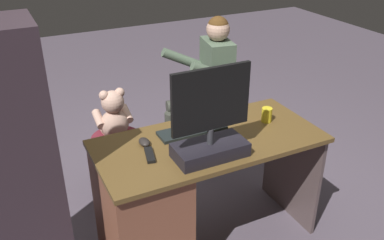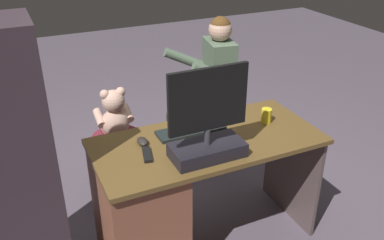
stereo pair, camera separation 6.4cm
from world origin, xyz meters
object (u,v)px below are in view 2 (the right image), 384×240
Objects in this scene: visitor_chair at (217,127)px; keyboard at (191,130)px; teddy_bear at (114,115)px; person at (210,80)px; computer_mouse at (142,141)px; office_chair_teddy at (119,158)px; desk at (155,203)px; cup at (266,116)px; monitor at (208,131)px; tv_remote at (147,154)px.

keyboard is at bearing 52.29° from visitor_chair.
visitor_chair is at bearing -170.62° from teddy_bear.
computer_mouse is at bearing 43.54° from person.
keyboard is 0.34× the size of person.
computer_mouse is 0.08× the size of person.
person is (-0.53, -0.78, -0.05)m from keyboard.
teddy_bear reaches higher than keyboard.
person is (-0.84, -0.80, -0.06)m from computer_mouse.
office_chair_teddy is at bearing 90.00° from teddy_bear.
desk is 0.48m from keyboard.
computer_mouse is 0.20× the size of office_chair_teddy.
person reaches higher than keyboard.
visitor_chair is (-0.91, -0.93, -0.15)m from desk.
teddy_bear is (0.01, -0.77, 0.24)m from desk.
computer_mouse is 0.80m from cup.
computer_mouse is at bearing -80.31° from desk.
visitor_chair is (-0.14, -0.89, -0.54)m from cup.
desk is 3.60× the size of teddy_bear.
cup is (-0.52, -0.20, -0.11)m from monitor.
desk is at bearing 47.82° from person.
teddy_bear is at bearing -90.00° from office_chair_teddy.
office_chair_teddy is at bearing -64.13° from keyboard.
person reaches higher than desk.
visitor_chair is (-0.95, -0.95, -0.51)m from tv_remote.
desk is 0.36m from tv_remote.
cup is at bearing 175.09° from computer_mouse.
visitor_chair is (-0.93, -0.17, -0.03)m from office_chair_teddy.
cup reaches higher than desk.
visitor_chair is at bearing -169.82° from person.
teddy_bear is at bearing -89.10° from desk.
office_chair_teddy is (0.79, -0.72, -0.52)m from cup.
teddy_bear is 0.85m from person.
cup is 0.82m from tv_remote.
tv_remote reaches higher than visitor_chair.
office_chair_teddy is 0.95m from person.
keyboard reaches higher than desk.
monitor is 0.33m from keyboard.
tv_remote reaches higher than office_chair_teddy.
office_chair_teddy and visitor_chair have the same top height.
teddy_bear reaches higher than desk.
person reaches higher than computer_mouse.
teddy_bear is (0.27, -0.93, -0.27)m from monitor.
cup reaches higher than computer_mouse.
tv_remote is 0.40× the size of teddy_bear.
monitor is 5.36× the size of computer_mouse.
desk is at bearing 22.88° from keyboard.
office_chair_teddy is 1.27× the size of teddy_bear.
keyboard is 1.13m from visitor_chair.
person is at bearing -170.71° from teddy_bear.
office_chair_teddy is 0.94m from visitor_chair.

